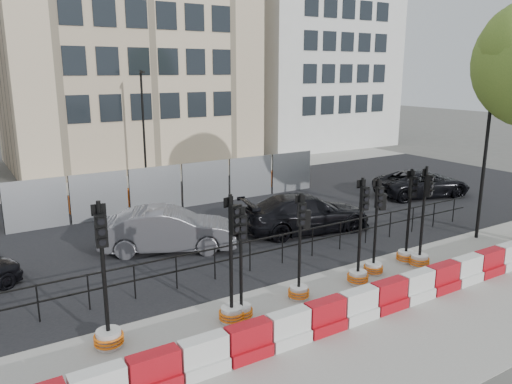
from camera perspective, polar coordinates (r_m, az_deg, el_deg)
ground at (r=15.16m, az=5.64°, el=-9.62°), size 120.00×120.00×0.00m
sidewalk_near at (r=13.15m, az=13.85°, el=-13.76°), size 40.00×6.00×0.02m
road at (r=20.79m, az=-6.18°, el=-3.05°), size 40.00×14.00×0.03m
sidewalk_far at (r=28.93m, az=-14.01°, el=1.39°), size 40.00×4.00×0.02m
building_cream at (r=34.74m, az=-14.88°, el=18.27°), size 15.00×10.06×18.00m
building_white at (r=41.77m, az=6.09°, el=16.42°), size 12.00×9.06×16.00m
kerb_railing at (r=15.81m, az=3.04°, el=-5.89°), size 18.00×0.04×1.00m
heras_fencing at (r=23.37m, az=-8.05°, el=0.40°), size 14.33×1.72×2.00m
lamp_post_far at (r=27.63m, az=-12.73°, el=7.66°), size 0.12×0.56×6.00m
lamp_post_near at (r=19.38m, az=24.81°, el=4.25°), size 0.12×0.56×6.00m
barrier_row at (r=13.12m, az=13.31°, el=-12.07°), size 16.75×0.50×0.80m
traffic_signal_a at (r=11.73m, az=-16.62°, el=-13.72°), size 0.66×0.66×3.37m
traffic_signal_b at (r=12.29m, az=-2.75°, el=-11.43°), size 0.64×0.64×3.23m
traffic_signal_c at (r=12.49m, az=-1.68°, el=-11.81°), size 0.58×0.58×2.93m
traffic_signal_d at (r=13.51m, az=5.00°, el=-9.39°), size 0.58×0.58×2.94m
traffic_signal_e at (r=14.69m, az=11.66°, el=-7.91°), size 0.62×0.62×3.14m
traffic_signal_f at (r=15.42m, az=13.41°, el=-6.69°), size 0.58×0.58×2.97m
traffic_signal_g at (r=16.66m, az=16.86°, el=-5.65°), size 0.60×0.60×3.05m
traffic_signal_h at (r=16.41m, az=18.32°, el=-5.94°), size 0.63×0.63×3.21m
car_b at (r=17.17m, az=-10.00°, el=-4.27°), size 5.04×5.73×1.49m
car_c at (r=19.01m, az=5.75°, el=-2.42°), size 3.98×5.79×1.45m
car_d at (r=25.55m, az=18.47°, el=0.94°), size 4.45×5.71×1.29m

